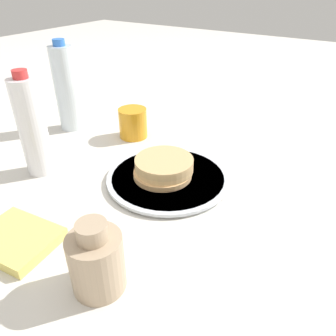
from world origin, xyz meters
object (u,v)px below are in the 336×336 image
Objects in this scene: pancake_stack at (165,168)px; water_bottle_mid at (66,89)px; water_bottle_near at (32,127)px; juice_glass at (133,123)px; cream_jug at (97,260)px; plate at (168,178)px.

pancake_stack is 0.56× the size of water_bottle_mid.
water_bottle_near is at bearing 24.92° from pancake_stack.
juice_glass is 0.68× the size of cream_jug.
plate is at bearing -77.07° from cream_jug.
water_bottle_mid reaches higher than water_bottle_near.
plate is 0.43m from water_bottle_mid.
water_bottle_near is at bearing 120.15° from water_bottle_mid.
water_bottle_near reaches higher than cream_jug.
pancake_stack is at bearing -155.08° from water_bottle_near.
plate is 0.33m from water_bottle_near.
cream_jug is 0.62m from water_bottle_mid.
pancake_stack is 0.31m from cream_jug.
water_bottle_mid is (0.48, -0.39, 0.07)m from cream_jug.
pancake_stack is 0.25m from juice_glass.
pancake_stack is 0.31m from water_bottle_near.
cream_jug is at bearing 104.14° from pancake_stack.
cream_jug is (-0.08, 0.30, 0.02)m from pancake_stack.
plate is 1.15× the size of water_bottle_near.
cream_jug is at bearing 140.52° from water_bottle_mid.
water_bottle_mid is at bearing -12.71° from pancake_stack.
juice_glass is 0.29m from water_bottle_near.
juice_glass is 0.22m from water_bottle_mid.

